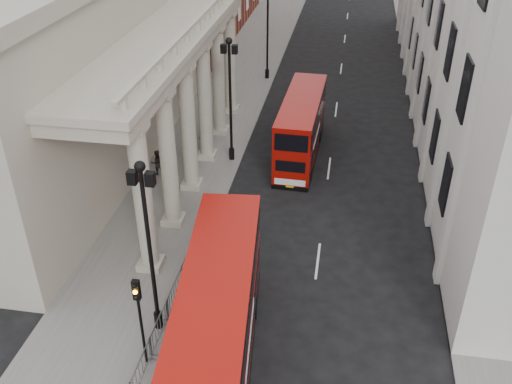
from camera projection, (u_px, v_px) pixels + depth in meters
sidewalk_west at (228, 102)px, 47.54m from camera, size 6.00×140.00×0.12m
sidewalk_east at (431, 115)px, 45.20m from camera, size 3.00×140.00×0.12m
kerb at (263, 104)px, 47.12m from camera, size 0.20×140.00×0.14m
portico_building at (67, 78)px, 35.41m from camera, size 9.00×28.00×12.00m
lamp_post_south at (149, 239)px, 22.79m from camera, size 1.05×0.44×8.32m
lamp_post_mid at (230, 92)px, 36.26m from camera, size 1.05×0.44×8.32m
lamp_post_north at (268, 25)px, 49.72m from camera, size 1.05×0.44×8.32m
traffic_light at (139, 307)px, 22.02m from camera, size 0.28×0.33×4.30m
crowd_barriers at (150, 348)px, 23.47m from camera, size 0.50×18.75×1.10m
bus_near at (219, 314)px, 22.59m from camera, size 3.74×11.14×4.72m
bus_far at (301, 126)px, 38.33m from camera, size 2.65×9.77×4.19m
pedestrian_a at (190, 175)px, 35.10m from camera, size 0.72×0.58×1.73m
pedestrian_b at (157, 162)px, 36.57m from camera, size 1.03×0.97×1.67m
pedestrian_c at (205, 135)px, 39.96m from camera, size 0.86×0.56×1.75m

